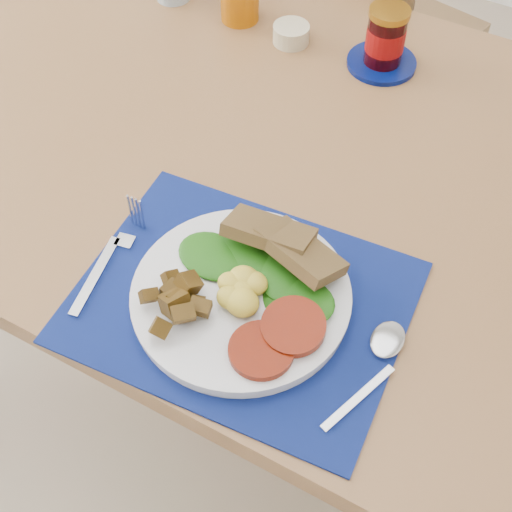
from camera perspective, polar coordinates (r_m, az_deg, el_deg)
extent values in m
plane|color=tan|center=(1.68, -5.48, -13.46)|extent=(4.00, 4.00, 0.00)
cube|color=brown|center=(1.17, -2.93, 9.68)|extent=(1.40, 0.90, 0.04)
cylinder|color=brown|center=(1.96, -13.11, 14.15)|extent=(0.06, 0.06, 0.71)
cube|color=#51331D|center=(1.85, 8.40, 17.00)|extent=(0.54, 0.52, 0.04)
cylinder|color=#51331D|center=(2.07, 15.30, 11.21)|extent=(0.04, 0.04, 0.45)
cylinder|color=#51331D|center=(2.21, 6.10, 15.88)|extent=(0.04, 0.04, 0.45)
cylinder|color=#51331D|center=(1.81, 9.30, 5.44)|extent=(0.04, 0.04, 0.45)
cylinder|color=#51331D|center=(1.97, -0.54, 10.97)|extent=(0.04, 0.04, 0.45)
cube|color=black|center=(0.93, -1.19, -3.68)|extent=(0.44, 0.36, 0.00)
cylinder|color=silver|center=(0.92, -1.21, -3.29)|extent=(0.28, 0.28, 0.02)
ellipsoid|color=gold|center=(0.90, -1.11, -2.74)|extent=(0.07, 0.06, 0.03)
cylinder|color=maroon|center=(0.87, 1.74, -6.70)|extent=(0.08, 0.08, 0.01)
ellipsoid|color=#194208|center=(0.92, 0.54, -1.19)|extent=(0.15, 0.09, 0.01)
cube|color=brown|center=(0.93, 2.28, 1.16)|extent=(0.12, 0.07, 0.04)
cube|color=#B2B5BA|center=(0.97, -12.73, -1.52)|extent=(0.04, 0.13, 0.00)
cube|color=#B2B5BA|center=(1.01, -9.72, 2.05)|extent=(0.04, 0.07, 0.00)
cube|color=#B2B5BA|center=(0.86, 8.18, -11.17)|extent=(0.05, 0.12, 0.00)
ellipsoid|color=#B2B5BA|center=(0.91, 10.46, -6.66)|extent=(0.04, 0.06, 0.01)
cylinder|color=beige|center=(1.32, 2.82, 17.32)|extent=(0.07, 0.07, 0.03)
cylinder|color=#051156|center=(1.29, 10.00, 14.99)|extent=(0.12, 0.12, 0.01)
cylinder|color=black|center=(1.27, 10.32, 16.74)|extent=(0.06, 0.06, 0.09)
cylinder|color=maroon|center=(1.27, 10.32, 16.75)|extent=(0.07, 0.07, 0.04)
cylinder|color=#A8731C|center=(1.24, 10.66, 18.60)|extent=(0.07, 0.07, 0.01)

